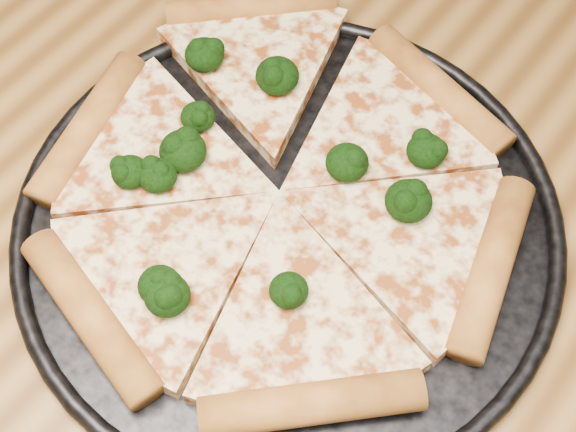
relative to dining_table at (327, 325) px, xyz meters
The scene contains 4 objects.
dining_table is the anchor object (origin of this frame).
pizza_pan 0.11m from the dining_table, 166.66° to the left, with size 0.41×0.41×0.02m.
pizza 0.13m from the dining_table, 159.37° to the left, with size 0.39×0.39×0.03m.
broccoli_florets 0.15m from the dining_table, 165.82° to the left, with size 0.24×0.24×0.03m.
Camera 1 is at (0.14, -0.23, 1.28)m, focal length 50.82 mm.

